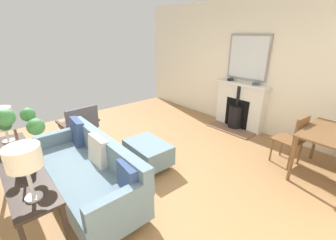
% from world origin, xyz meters
% --- Properties ---
extents(ground_plane, '(5.89, 6.13, 0.01)m').
position_xyz_m(ground_plane, '(0.00, 0.00, -0.00)').
color(ground_plane, olive).
extents(wall_left, '(0.12, 6.13, 2.79)m').
position_xyz_m(wall_left, '(-2.94, 0.00, 1.40)').
color(wall_left, silver).
rests_on(wall_left, ground).
extents(fireplace, '(0.63, 1.21, 1.05)m').
position_xyz_m(fireplace, '(-2.74, 0.20, 0.47)').
color(fireplace, brown).
rests_on(fireplace, ground).
extents(mirror_over_mantel, '(0.04, 0.94, 0.95)m').
position_xyz_m(mirror_over_mantel, '(-2.86, 0.20, 1.59)').
color(mirror_over_mantel, gray).
extents(mantel_bowl_near, '(0.14, 0.14, 0.05)m').
position_xyz_m(mantel_bowl_near, '(-2.76, -0.13, 1.08)').
color(mantel_bowl_near, black).
rests_on(mantel_bowl_near, fireplace).
extents(mantel_bowl_far, '(0.15, 0.15, 0.04)m').
position_xyz_m(mantel_bowl_far, '(-2.76, 0.51, 1.08)').
color(mantel_bowl_far, '#334C56').
rests_on(mantel_bowl_far, fireplace).
extents(sofa, '(0.79, 2.06, 0.82)m').
position_xyz_m(sofa, '(0.83, 0.18, 0.35)').
color(sofa, '#B2B2B7').
rests_on(sofa, ground).
extents(ottoman, '(0.54, 0.78, 0.41)m').
position_xyz_m(ottoman, '(-0.18, 0.15, 0.25)').
color(ottoman, '#B2B2B7').
rests_on(ottoman, ground).
extents(armchair_accent, '(0.70, 0.61, 0.80)m').
position_xyz_m(armchair_accent, '(0.35, -1.36, 0.45)').
color(armchair_accent, '#4C3321').
rests_on(armchair_accent, ground).
extents(console_table, '(0.37, 1.88, 0.77)m').
position_xyz_m(console_table, '(1.55, 0.19, 0.68)').
color(console_table, black).
rests_on(console_table, ground).
extents(table_lamp_near_end, '(0.24, 0.24, 0.46)m').
position_xyz_m(table_lamp_near_end, '(1.55, -0.52, 1.12)').
color(table_lamp_near_end, beige).
rests_on(table_lamp_near_end, console_table).
extents(table_lamp_far_end, '(0.27, 0.27, 0.50)m').
position_xyz_m(table_lamp_far_end, '(1.55, 0.89, 1.16)').
color(table_lamp_far_end, '#B2B2B7').
rests_on(table_lamp_far_end, console_table).
extents(potted_plant, '(0.50, 0.44, 0.72)m').
position_xyz_m(potted_plant, '(1.49, 0.42, 1.17)').
color(potted_plant, '#4C4C51').
rests_on(potted_plant, console_table).
extents(book_stack, '(0.27, 0.22, 0.06)m').
position_xyz_m(book_stack, '(1.55, 0.09, 0.80)').
color(book_stack, '#38517F').
rests_on(book_stack, console_table).
extents(dining_chair_near_fireplace, '(0.44, 0.44, 0.88)m').
position_xyz_m(dining_chair_near_fireplace, '(-2.00, 1.68, 0.51)').
color(dining_chair_near_fireplace, brown).
rests_on(dining_chair_near_fireplace, ground).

